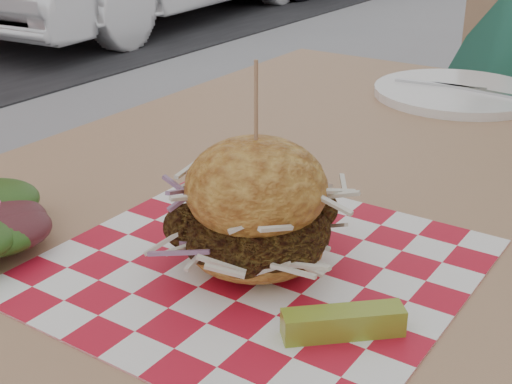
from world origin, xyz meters
TOP-DOWN VIEW (x-y plane):
  - patio_table at (0.21, 0.24)m, footprint 0.80×1.20m
  - paper_liner at (0.25, 0.01)m, footprint 0.36×0.36m
  - sandwich at (0.25, 0.01)m, footprint 0.17×0.17m
  - pickle_spear at (0.37, -0.04)m, footprint 0.08×0.08m
  - place_setting at (0.21, 0.66)m, footprint 0.27×0.27m

SIDE VIEW (x-z plane):
  - patio_table at x=0.21m, z-range 0.30..1.05m
  - paper_liner at x=0.25m, z-range 0.75..0.75m
  - place_setting at x=0.21m, z-range 0.75..0.77m
  - pickle_spear at x=0.37m, z-range 0.75..0.77m
  - sandwich at x=0.25m, z-range 0.71..0.90m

